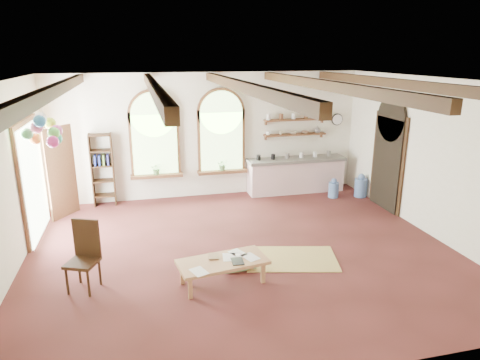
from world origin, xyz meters
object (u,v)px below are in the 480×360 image
object	(u,v)px
kitchen_counter	(296,175)
balloon_cluster	(45,131)
coffee_table	(223,263)
side_chair	(84,270)

from	to	relation	value
kitchen_counter	balloon_cluster	size ratio (longest dim) A/B	2.36
coffee_table	balloon_cluster	distance (m)	3.94
side_chair	balloon_cluster	xyz separation A→B (m)	(-0.62, 1.60, 2.00)
coffee_table	balloon_cluster	world-z (taller)	balloon_cluster
coffee_table	side_chair	bearing A→B (deg)	170.62
side_chair	coffee_table	bearing A→B (deg)	-9.38
kitchen_counter	side_chair	distance (m)	6.45
balloon_cluster	kitchen_counter	bearing A→B (deg)	22.44
side_chair	balloon_cluster	world-z (taller)	balloon_cluster
side_chair	kitchen_counter	bearing A→B (deg)	37.85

